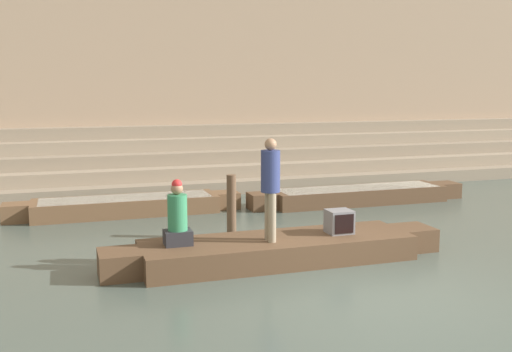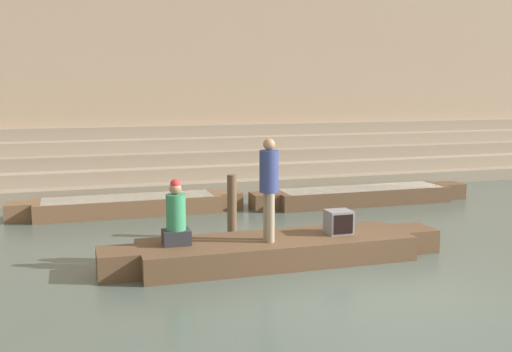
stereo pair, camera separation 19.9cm
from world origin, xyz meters
name	(u,v)px [view 1 (the left image)]	position (x,y,z in m)	size (l,w,h in m)	color
ground_plane	(381,298)	(0.00, 0.00, 0.00)	(120.00, 120.00, 0.00)	#47544C
ghat_steps	(209,164)	(0.00, 10.28, 0.66)	(36.00, 2.86, 1.79)	gray
back_wall	(196,74)	(0.00, 11.92, 3.37)	(34.20, 1.28, 6.80)	tan
rowboat_main	(278,249)	(-0.79, 2.12, 0.22)	(5.98, 1.45, 0.42)	brown
person_standing	(270,182)	(-0.97, 1.99, 1.42)	(0.32, 0.32, 1.73)	gray
person_rowing	(178,218)	(-2.50, 2.22, 0.86)	(0.45, 0.35, 1.09)	#28282D
tv_set	(339,222)	(0.36, 2.11, 0.62)	(0.43, 0.40, 0.41)	slate
moored_boat_shore	(358,195)	(2.98, 6.35, 0.22)	(5.88, 1.12, 0.40)	brown
moored_boat_distant	(126,205)	(-2.85, 6.81, 0.22)	(5.44, 1.12, 0.40)	brown
mooring_post	(231,206)	(-1.10, 3.94, 0.63)	(0.19, 0.19, 1.27)	brown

